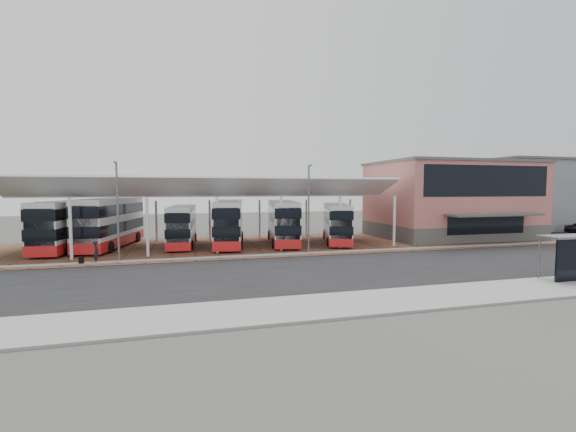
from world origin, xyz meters
name	(u,v)px	position (x,y,z in m)	size (l,w,h in m)	color
ground	(309,269)	(0.00, 0.00, 0.00)	(140.00, 140.00, 0.00)	#40413D
road	(314,272)	(0.00, -1.00, 0.01)	(120.00, 14.00, 0.02)	black
forecourt	(289,244)	(2.00, 13.00, 0.03)	(72.00, 16.00, 0.06)	brown
sidewalk	(364,303)	(0.00, -9.00, 0.07)	(120.00, 4.00, 0.14)	gray
north_kerb	(288,254)	(0.00, 6.20, 0.07)	(120.00, 0.80, 0.14)	gray
yellow_line_near	(348,293)	(0.00, -7.00, 0.03)	(120.00, 0.12, 0.01)	#D0A600
yellow_line_far	(346,292)	(0.00, -6.70, 0.03)	(120.00, 0.12, 0.01)	#D0A600
canopy	(213,190)	(-6.00, 13.94, 5.80)	(37.00, 11.63, 7.07)	white
terminal	(451,199)	(23.00, 13.92, 4.66)	(18.40, 14.40, 9.25)	#4E4D4A
warehouse	(540,194)	(48.00, 24.00, 5.15)	(30.50, 20.50, 10.25)	slate
lamp_west	(118,209)	(-14.00, 6.27, 4.36)	(0.16, 0.90, 8.07)	slate
lamp_east	(309,206)	(2.00, 6.27, 4.36)	(0.16, 0.90, 8.07)	slate
bus_0	(67,225)	(-19.93, 14.68, 2.40)	(3.76, 11.63, 4.71)	silver
bus_1	(111,223)	(-16.07, 15.23, 2.51)	(5.07, 12.28, 4.93)	silver
bus_2	(182,226)	(-9.12, 14.40, 2.10)	(3.07, 10.13, 4.11)	silver
bus_3	(229,223)	(-4.38, 13.54, 2.36)	(4.30, 11.51, 4.63)	silver
bus_4	(283,222)	(1.37, 13.38, 2.33)	(4.21, 11.33, 4.56)	silver
bus_5	(337,223)	(7.32, 12.60, 2.14)	(5.23, 10.42, 4.20)	silver
pedestrian	(96,252)	(-15.68, 6.40, 0.92)	(0.63, 0.41, 1.73)	black
suitcase	(81,261)	(-16.68, 6.00, 0.36)	(0.35, 0.25, 0.61)	black
bus_shelter	(575,252)	(15.19, -8.04, 1.88)	(3.52, 1.63, 2.80)	black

